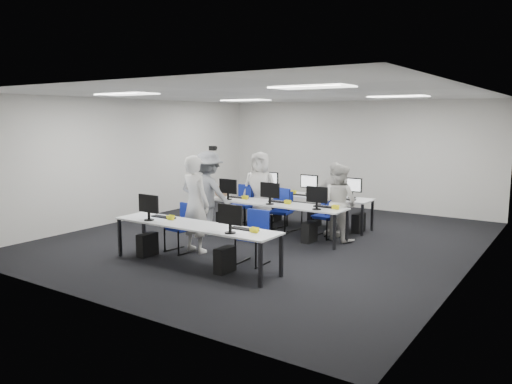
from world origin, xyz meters
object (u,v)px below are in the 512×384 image
Objects in this scene: chair_4 at (325,224)px; photographer at (208,193)px; desk_mid at (274,205)px; student_0 at (195,204)px; chair_3 at (281,219)px; chair_0 at (181,237)px; student_3 at (334,199)px; desk_front at (194,227)px; chair_2 at (242,213)px; chair_5 at (253,212)px; student_2 at (260,189)px; chair_1 at (253,247)px; chair_6 at (287,216)px; student_1 at (340,203)px; chair_7 at (335,224)px.

chair_4 is 0.49× the size of photographer.
desk_mid is 1.47m from photographer.
student_0 is 1.45m from photographer.
chair_4 is at bearing -1.72° from chair_3.
student_3 is (1.83, 2.86, 0.51)m from chair_0.
chair_2 reaches higher than desk_front.
chair_5 is at bearing 108.13° from desk_front.
student_2 reaches higher than chair_3.
student_3 is at bearing 11.82° from chair_3.
chair_2 reaches higher than chair_1.
chair_6 is (-0.11, 3.35, -0.37)m from desk_front.
chair_6 is 0.56× the size of student_2.
chair_2 is 2.51m from student_0.
student_2 reaches higher than desk_mid.
chair_2 is 2.53m from student_1.
student_2 reaches higher than chair_2.
student_2 reaches higher than chair_1.
student_2 is at bearing -77.27° from student_0.
desk_mid is 3.52× the size of chair_0.
chair_7 is at bearing -114.87° from student_0.
chair_6 is 1.21m from student_3.
chair_0 is 2.56m from chair_2.
chair_6 is at bearing 82.88° from chair_0.
desk_front is 3.34m from chair_2.
desk_mid is 3.27× the size of chair_6.
desk_front is at bearing -71.85° from chair_2.
chair_1 is 2.83m from chair_6.
student_1 is at bearing -0.69° from chair_6.
chair_0 is 2.86m from student_2.
chair_6 reaches higher than chair_3.
chair_0 reaches higher than desk_mid.
student_0 is at bearing 129.61° from desk_front.
chair_0 is 2.88m from chair_6.
chair_1 reaches higher than chair_0.
chair_5 is at bearing -98.26° from photographer.
desk_front is 3.52× the size of chair_0.
chair_1 reaches higher than chair_5.
chair_0 is at bearing 44.10° from student_0.
chair_3 is (1.09, -0.05, -0.02)m from chair_2.
student_3 reaches higher than chair_2.
student_3 is at bearing 64.86° from chair_0.
student_2 is at bearing 98.24° from chair_0.
student_2 is at bearing 177.49° from student_3.
chair_2 is 0.55× the size of student_2.
chair_2 is 0.53× the size of photographer.
chair_2 is (-1.96, 2.44, 0.01)m from chair_1.
student_0 reaches higher than chair_1.
chair_4 is (1.76, 2.58, -0.01)m from chair_0.
desk_front is 1.08m from chair_1.
chair_5 is at bearing 121.57° from chair_1.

